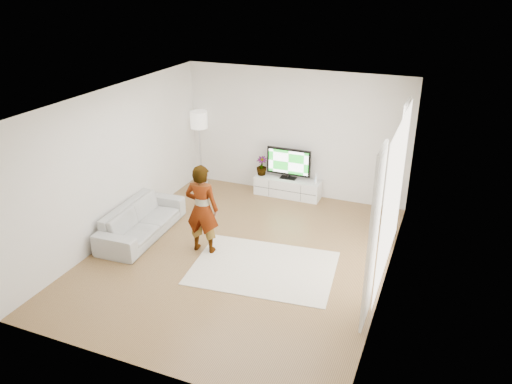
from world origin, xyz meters
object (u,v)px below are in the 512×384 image
at_px(television, 289,162).
at_px(rug, 263,268).
at_px(floor_lamp, 199,123).
at_px(sofa, 142,220).
at_px(media_console, 288,187).
at_px(player, 202,209).

distance_m(television, rug, 3.18).
bearing_deg(television, floor_lamp, -177.53).
bearing_deg(rug, sofa, 174.79).
height_order(media_console, player, player).
xyz_separation_m(television, floor_lamp, (-2.14, -0.09, 0.69)).
xyz_separation_m(player, sofa, (-1.37, 0.09, -0.53)).
height_order(television, rug, television).
relative_size(television, floor_lamp, 0.57).
relative_size(television, player, 0.61).
relative_size(media_console, television, 1.49).
xyz_separation_m(media_console, sofa, (-1.99, -2.76, 0.10)).
relative_size(rug, floor_lamp, 1.37).
bearing_deg(player, television, -107.63).
distance_m(television, floor_lamp, 2.25).
relative_size(media_console, floor_lamp, 0.85).
xyz_separation_m(media_console, rug, (0.59, -3.00, -0.20)).
relative_size(player, floor_lamp, 0.94).
xyz_separation_m(rug, sofa, (-2.58, 0.24, 0.30)).
bearing_deg(sofa, floor_lamp, 0.07).
bearing_deg(floor_lamp, player, -61.47).
xyz_separation_m(rug, player, (-1.22, 0.15, 0.83)).
bearing_deg(sofa, rug, -98.31).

